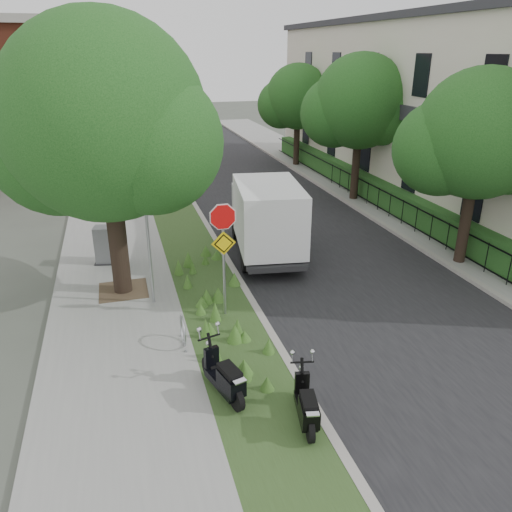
{
  "coord_description": "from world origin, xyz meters",
  "views": [
    {
      "loc": [
        -3.84,
        -11.04,
        6.72
      ],
      "look_at": [
        -0.26,
        1.54,
        1.3
      ],
      "focal_mm": 35.0,
      "sensor_mm": 36.0,
      "label": 1
    }
  ],
  "objects_px": {
    "scooter_near": "(307,410)",
    "scooter_far": "(226,382)",
    "box_truck": "(266,215)",
    "sign_assembly": "(223,237)",
    "utility_cabinet": "(108,245)"
  },
  "relations": [
    {
      "from": "scooter_near",
      "to": "utility_cabinet",
      "type": "xyz_separation_m",
      "value": [
        -3.47,
        9.2,
        0.23
      ]
    },
    {
      "from": "scooter_near",
      "to": "scooter_far",
      "type": "distance_m",
      "value": 1.76
    },
    {
      "from": "scooter_far",
      "to": "utility_cabinet",
      "type": "relative_size",
      "value": 1.35
    },
    {
      "from": "sign_assembly",
      "to": "utility_cabinet",
      "type": "height_order",
      "value": "sign_assembly"
    },
    {
      "from": "scooter_far",
      "to": "sign_assembly",
      "type": "bearing_deg",
      "value": 77.89
    },
    {
      "from": "sign_assembly",
      "to": "box_truck",
      "type": "bearing_deg",
      "value": 59.38
    },
    {
      "from": "scooter_far",
      "to": "utility_cabinet",
      "type": "xyz_separation_m",
      "value": [
        -2.2,
        7.98,
        0.2
      ]
    },
    {
      "from": "scooter_far",
      "to": "utility_cabinet",
      "type": "distance_m",
      "value": 8.28
    },
    {
      "from": "scooter_near",
      "to": "scooter_far",
      "type": "relative_size",
      "value": 0.93
    },
    {
      "from": "box_truck",
      "to": "scooter_near",
      "type": "bearing_deg",
      "value": -101.97
    },
    {
      "from": "sign_assembly",
      "to": "scooter_far",
      "type": "bearing_deg",
      "value": -102.11
    },
    {
      "from": "sign_assembly",
      "to": "scooter_far",
      "type": "height_order",
      "value": "sign_assembly"
    },
    {
      "from": "scooter_far",
      "to": "scooter_near",
      "type": "bearing_deg",
      "value": -43.72
    },
    {
      "from": "box_truck",
      "to": "utility_cabinet",
      "type": "distance_m",
      "value": 5.39
    },
    {
      "from": "box_truck",
      "to": "sign_assembly",
      "type": "bearing_deg",
      "value": -120.62
    }
  ]
}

